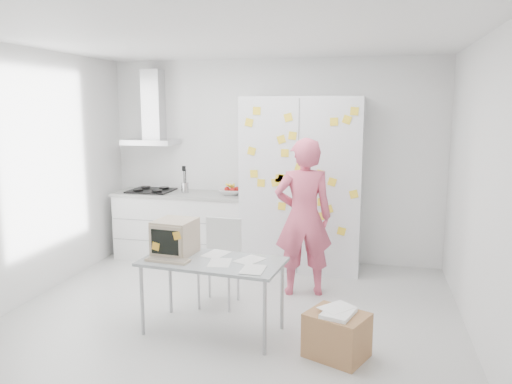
% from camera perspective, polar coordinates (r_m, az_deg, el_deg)
% --- Properties ---
extents(floor, '(4.50, 4.00, 0.02)m').
position_cam_1_polar(floor, '(5.21, -2.69, -13.91)').
color(floor, silver).
rests_on(floor, ground).
extents(walls, '(4.52, 4.01, 2.70)m').
position_cam_1_polar(walls, '(5.52, -0.74, 2.15)').
color(walls, white).
rests_on(walls, ground).
extents(ceiling, '(4.50, 4.00, 0.02)m').
position_cam_1_polar(ceiling, '(4.81, -2.96, 17.15)').
color(ceiling, white).
rests_on(ceiling, walls).
extents(counter_run, '(1.84, 0.63, 1.28)m').
position_cam_1_polar(counter_run, '(6.96, -8.38, -3.71)').
color(counter_run, white).
rests_on(counter_run, ground).
extents(range_hood, '(0.70, 0.48, 1.01)m').
position_cam_1_polar(range_hood, '(7.08, -11.71, 8.57)').
color(range_hood, silver).
rests_on(range_hood, walls).
extents(tall_cabinet, '(1.50, 0.68, 2.20)m').
position_cam_1_polar(tall_cabinet, '(6.39, 5.26, 0.90)').
color(tall_cabinet, silver).
rests_on(tall_cabinet, ground).
extents(person, '(0.73, 0.57, 1.75)m').
position_cam_1_polar(person, '(5.52, 5.45, -2.90)').
color(person, '#D6536E').
rests_on(person, ground).
extents(desk, '(1.34, 0.77, 1.03)m').
position_cam_1_polar(desk, '(4.73, -7.76, -6.33)').
color(desk, gray).
rests_on(desk, ground).
extents(chair, '(0.42, 0.42, 0.90)m').
position_cam_1_polar(chair, '(5.35, -4.06, -7.33)').
color(chair, silver).
rests_on(chair, ground).
extents(cardboard_box, '(0.59, 0.54, 0.42)m').
position_cam_1_polar(cardboard_box, '(4.39, 9.23, -15.75)').
color(cardboard_box, '#A97749').
rests_on(cardboard_box, ground).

